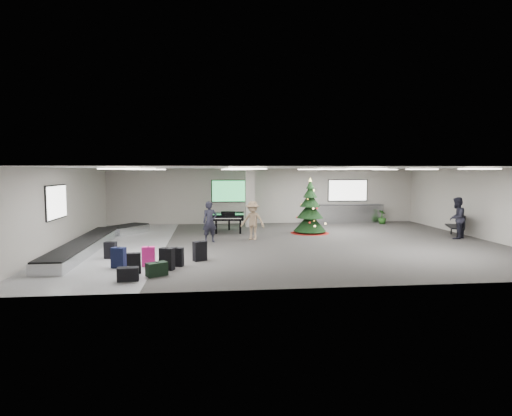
{
  "coord_description": "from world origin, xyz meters",
  "views": [
    {
      "loc": [
        -3.22,
        -17.78,
        3.09
      ],
      "look_at": [
        -1.16,
        1.0,
        1.43
      ],
      "focal_mm": 30.0,
      "sensor_mm": 36.0,
      "label": 1
    }
  ],
  "objects": [
    {
      "name": "navy_suitcase",
      "position": [
        -6.1,
        -4.04,
        0.33
      ],
      "size": [
        0.48,
        0.36,
        0.68
      ],
      "rotation": [
        0.0,
        0.0,
        -0.28
      ],
      "color": "black",
      "rests_on": "ground"
    },
    {
      "name": "pink_suitcase",
      "position": [
        -5.19,
        -3.89,
        0.32
      ],
      "size": [
        0.42,
        0.24,
        0.66
      ],
      "rotation": [
        0.0,
        0.0,
        0.03
      ],
      "color": "#F11F88",
      "rests_on": "ground"
    },
    {
      "name": "suitcase_1",
      "position": [
        -4.55,
        -4.44,
        0.34
      ],
      "size": [
        0.5,
        0.4,
        0.7
      ],
      "rotation": [
        0.0,
        0.0,
        -0.44
      ],
      "color": "black",
      "rests_on": "ground"
    },
    {
      "name": "traveler_a",
      "position": [
        -3.21,
        0.59,
        0.88
      ],
      "size": [
        0.74,
        0.6,
        1.76
      ],
      "primitive_type": "imported",
      "rotation": [
        0.0,
        0.0,
        0.32
      ],
      "color": "black",
      "rests_on": "ground"
    },
    {
      "name": "suitcase_7",
      "position": [
        -4.28,
        -3.97,
        0.3
      ],
      "size": [
        0.46,
        0.33,
        0.63
      ],
      "rotation": [
        0.0,
        0.0,
        -0.29
      ],
      "color": "black",
      "rests_on": "ground"
    },
    {
      "name": "grand_piano",
      "position": [
        -2.27,
        3.55,
        0.79
      ],
      "size": [
        1.65,
        2.05,
        1.11
      ],
      "rotation": [
        0.0,
        0.0,
        -0.08
      ],
      "color": "black",
      "rests_on": "ground"
    },
    {
      "name": "suitcase_0",
      "position": [
        -5.49,
        -4.85,
        0.31
      ],
      "size": [
        0.43,
        0.27,
        0.64
      ],
      "rotation": [
        0.0,
        0.0,
        0.13
      ],
      "color": "black",
      "rests_on": "ground"
    },
    {
      "name": "suitcase_8",
      "position": [
        -6.68,
        -2.53,
        0.3
      ],
      "size": [
        0.44,
        0.3,
        0.61
      ],
      "rotation": [
        0.0,
        0.0,
        -0.19
      ],
      "color": "black",
      "rests_on": "ground"
    },
    {
      "name": "potted_plant_left",
      "position": [
        2.39,
        6.5,
        0.41
      ],
      "size": [
        0.54,
        0.58,
        0.83
      ],
      "primitive_type": "imported",
      "rotation": [
        0.0,
        0.0,
        1.06
      ],
      "color": "#1E4616",
      "rests_on": "ground"
    },
    {
      "name": "suitcase_3",
      "position": [
        -3.56,
        -3.21,
        0.34
      ],
      "size": [
        0.51,
        0.43,
        0.69
      ],
      "rotation": [
        0.0,
        0.0,
        0.5
      ],
      "color": "black",
      "rests_on": "ground"
    },
    {
      "name": "traveler_bench",
      "position": [
        7.9,
        0.31,
        0.94
      ],
      "size": [
        1.16,
        1.13,
        1.88
      ],
      "primitive_type": "imported",
      "rotation": [
        0.0,
        0.0,
        3.82
      ],
      "color": "black",
      "rests_on": "ground"
    },
    {
      "name": "green_duffel",
      "position": [
        -4.77,
        -5.21,
        0.2
      ],
      "size": [
        0.67,
        0.57,
        0.42
      ],
      "rotation": [
        0.0,
        0.0,
        0.55
      ],
      "color": "black",
      "rests_on": "ground"
    },
    {
      "name": "christmas_tree",
      "position": [
        1.71,
        2.76,
        0.93
      ],
      "size": [
        1.91,
        1.91,
        2.73
      ],
      "color": "maroon",
      "rests_on": "ground"
    },
    {
      "name": "ground",
      "position": [
        0.0,
        0.0,
        0.0
      ],
      "size": [
        18.0,
        18.0,
        0.0
      ],
      "primitive_type": "plane",
      "color": "#33312F",
      "rests_on": "ground"
    },
    {
      "name": "service_counter",
      "position": [
        5.0,
        6.65,
        0.55
      ],
      "size": [
        4.05,
        0.65,
        1.08
      ],
      "color": "silver",
      "rests_on": "ground"
    },
    {
      "name": "baggage_carousel",
      "position": [
        -7.84,
        -0.08,
        0.21
      ],
      "size": [
        2.28,
        9.71,
        0.43
      ],
      "color": "silver",
      "rests_on": "ground"
    },
    {
      "name": "potted_plant_right",
      "position": [
        6.73,
        5.86,
        0.41
      ],
      "size": [
        0.58,
        0.58,
        0.81
      ],
      "primitive_type": "imported",
      "rotation": [
        0.0,
        0.0,
        1.92
      ],
      "color": "#1E4616",
      "rests_on": "ground"
    },
    {
      "name": "black_duffel",
      "position": [
        -5.51,
        -5.71,
        0.19
      ],
      "size": [
        0.62,
        0.39,
        0.4
      ],
      "rotation": [
        0.0,
        0.0,
        0.13
      ],
      "color": "black",
      "rests_on": "ground"
    },
    {
      "name": "bench",
      "position": [
        8.33,
        0.98,
        0.59
      ],
      "size": [
        1.11,
        1.75,
        1.05
      ],
      "rotation": [
        0.0,
        0.0,
        -0.35
      ],
      "color": "black",
      "rests_on": "ground"
    },
    {
      "name": "room_envelope",
      "position": [
        -0.38,
        0.67,
        2.33
      ],
      "size": [
        18.02,
        14.02,
        3.21
      ],
      "color": "#ABA69D",
      "rests_on": "ground"
    },
    {
      "name": "traveler_b",
      "position": [
        -1.31,
        1.04,
        0.86
      ],
      "size": [
        1.28,
        1.05,
        1.73
      ],
      "primitive_type": "imported",
      "rotation": [
        0.0,
        0.0,
        -0.44
      ],
      "color": "#9C7E60",
      "rests_on": "ground"
    }
  ]
}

